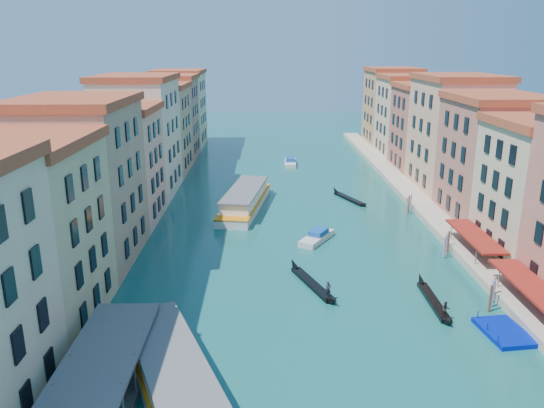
{
  "coord_description": "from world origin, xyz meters",
  "views": [
    {
      "loc": [
        -4.02,
        -22.47,
        25.35
      ],
      "look_at": [
        -2.91,
        45.75,
        5.24
      ],
      "focal_mm": 35.0,
      "sensor_mm": 36.0,
      "label": 1
    }
  ],
  "objects_px": {
    "vaporetto_stop": "(105,381)",
    "gondola_right": "(434,301)",
    "vaporetto_far": "(245,199)",
    "vaporetto_near": "(172,376)",
    "blue_dock": "(504,332)",
    "gondola_fore": "(312,283)"
  },
  "relations": [
    {
      "from": "vaporetto_far",
      "to": "blue_dock",
      "type": "xyz_separation_m",
      "value": [
        25.19,
        -40.67,
        -1.27
      ]
    },
    {
      "from": "gondola_right",
      "to": "blue_dock",
      "type": "relative_size",
      "value": 1.91
    },
    {
      "from": "gondola_right",
      "to": "blue_dock",
      "type": "xyz_separation_m",
      "value": [
        4.64,
        -6.02,
        -0.2
      ]
    },
    {
      "from": "vaporetto_far",
      "to": "gondola_right",
      "type": "bearing_deg",
      "value": -50.24
    },
    {
      "from": "vaporetto_stop",
      "to": "gondola_fore",
      "type": "distance_m",
      "value": 25.93
    },
    {
      "from": "vaporetto_stop",
      "to": "gondola_right",
      "type": "distance_m",
      "value": 32.92
    },
    {
      "from": "vaporetto_stop",
      "to": "gondola_right",
      "type": "bearing_deg",
      "value": 26.41
    },
    {
      "from": "gondola_fore",
      "to": "gondola_right",
      "type": "relative_size",
      "value": 1.02
    },
    {
      "from": "vaporetto_near",
      "to": "gondola_right",
      "type": "height_order",
      "value": "vaporetto_near"
    },
    {
      "from": "vaporetto_stop",
      "to": "blue_dock",
      "type": "bearing_deg",
      "value": 14.18
    },
    {
      "from": "vaporetto_near",
      "to": "vaporetto_far",
      "type": "height_order",
      "value": "vaporetto_far"
    },
    {
      "from": "blue_dock",
      "to": "vaporetto_stop",
      "type": "bearing_deg",
      "value": -172.91
    },
    {
      "from": "vaporetto_stop",
      "to": "blue_dock",
      "type": "height_order",
      "value": "vaporetto_stop"
    },
    {
      "from": "vaporetto_far",
      "to": "vaporetto_stop",
      "type": "bearing_deg",
      "value": -91.17
    },
    {
      "from": "vaporetto_far",
      "to": "gondola_fore",
      "type": "bearing_deg",
      "value": -65.3
    },
    {
      "from": "vaporetto_near",
      "to": "vaporetto_far",
      "type": "relative_size",
      "value": 0.94
    },
    {
      "from": "gondola_right",
      "to": "blue_dock",
      "type": "height_order",
      "value": "gondola_right"
    },
    {
      "from": "vaporetto_near",
      "to": "vaporetto_far",
      "type": "distance_m",
      "value": 48.85
    },
    {
      "from": "vaporetto_stop",
      "to": "gondola_right",
      "type": "height_order",
      "value": "vaporetto_stop"
    },
    {
      "from": "vaporetto_near",
      "to": "vaporetto_stop",
      "type": "bearing_deg",
      "value": 164.68
    },
    {
      "from": "vaporetto_stop",
      "to": "vaporetto_far",
      "type": "bearing_deg",
      "value": 79.74
    },
    {
      "from": "vaporetto_far",
      "to": "blue_dock",
      "type": "height_order",
      "value": "vaporetto_far"
    }
  ]
}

